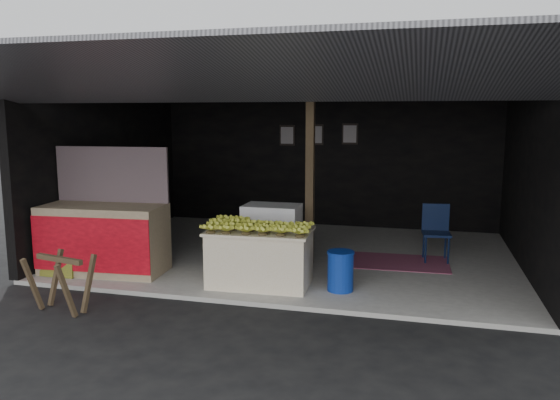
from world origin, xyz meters
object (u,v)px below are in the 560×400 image
(neighbor_stall, at_px, (104,236))
(plastic_chair, at_px, (436,227))
(banana_table, at_px, (260,257))
(water_barrel, at_px, (340,272))
(sawhorse, at_px, (60,277))
(white_crate, at_px, (272,235))

(neighbor_stall, xyz_separation_m, plastic_chair, (4.68, 1.91, -0.02))
(banana_table, height_order, water_barrel, banana_table)
(sawhorse, relative_size, plastic_chair, 0.82)
(neighbor_stall, height_order, sawhorse, neighbor_stall)
(neighbor_stall, xyz_separation_m, water_barrel, (3.46, 0.01, -0.29))
(sawhorse, xyz_separation_m, plastic_chair, (4.35, 3.37, 0.15))
(white_crate, xyz_separation_m, water_barrel, (1.19, -0.95, -0.22))
(neighbor_stall, distance_m, plastic_chair, 5.05)
(water_barrel, xyz_separation_m, plastic_chair, (1.22, 1.90, 0.27))
(banana_table, bearing_deg, water_barrel, -0.93)
(water_barrel, bearing_deg, plastic_chair, 57.27)
(white_crate, relative_size, neighbor_stall, 0.52)
(banana_table, xyz_separation_m, water_barrel, (1.09, 0.03, -0.13))
(sawhorse, height_order, water_barrel, sawhorse)
(neighbor_stall, bearing_deg, sawhorse, -81.42)
(banana_table, distance_m, plastic_chair, 3.01)
(white_crate, relative_size, plastic_chair, 1.05)
(neighbor_stall, xyz_separation_m, sawhorse, (0.33, -1.46, -0.17))
(sawhorse, bearing_deg, neighbor_stall, 115.22)
(white_crate, bearing_deg, plastic_chair, 21.73)
(plastic_chair, bearing_deg, water_barrel, -128.32)
(plastic_chair, bearing_deg, white_crate, -163.93)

